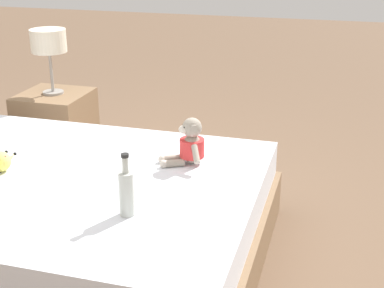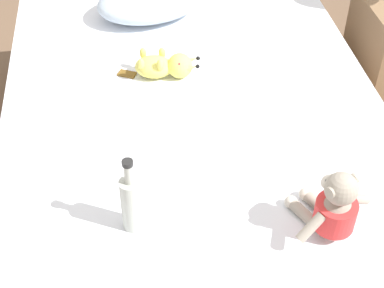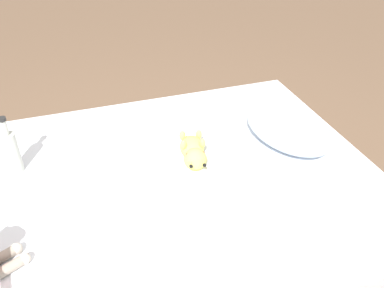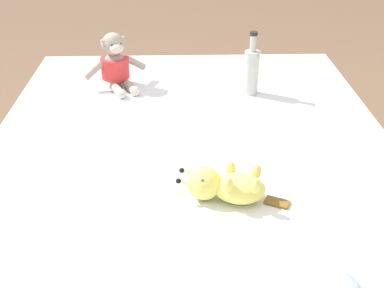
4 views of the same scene
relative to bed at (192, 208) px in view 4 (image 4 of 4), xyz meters
name	(u,v)px [view 4 (image 4 of 4)]	position (x,y,z in m)	size (l,w,h in m)	color
ground_plane	(192,253)	(0.00, 0.00, -0.21)	(16.00, 16.00, 0.00)	brown
bed	(192,208)	(0.00, 0.00, 0.00)	(1.47, 2.05, 0.42)	#846647
plush_monkey	(116,65)	(0.31, -0.61, 0.31)	(0.27, 0.25, 0.24)	#9E9384
plush_yellow_creature	(225,185)	(-0.09, 0.24, 0.26)	(0.33, 0.14, 0.10)	#EAE066
glass_bottle	(251,70)	(-0.26, -0.52, 0.32)	(0.06, 0.06, 0.27)	#B7BCB2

